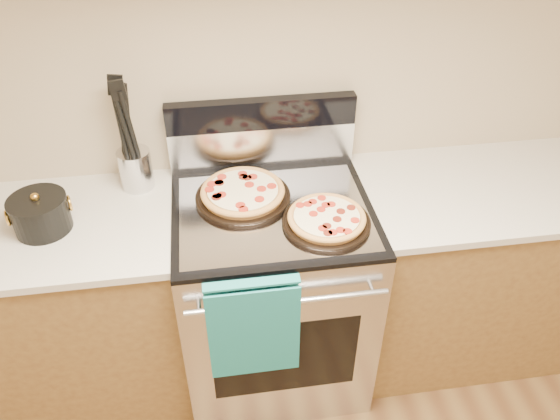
{
  "coord_description": "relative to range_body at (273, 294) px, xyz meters",
  "views": [
    {
      "loc": [
        -0.21,
        0.02,
        2.18
      ],
      "look_at": [
        0.01,
        1.55,
        0.99
      ],
      "focal_mm": 35.0,
      "sensor_mm": 36.0,
      "label": 1
    }
  ],
  "objects": [
    {
      "name": "cooktop",
      "position": [
        0.0,
        0.0,
        0.46
      ],
      "size": [
        0.76,
        0.68,
        0.02
      ],
      "primitive_type": "cube",
      "color": "black",
      "rests_on": "range_body"
    },
    {
      "name": "utensil_crock",
      "position": [
        -0.51,
        0.24,
        0.54
      ],
      "size": [
        0.16,
        0.16,
        0.16
      ],
      "primitive_type": "cylinder",
      "rotation": [
        0.0,
        0.0,
        0.27
      ],
      "color": "silver",
      "rests_on": "countertop_left"
    },
    {
      "name": "backsplash_lower",
      "position": [
        0.0,
        0.31,
        0.56
      ],
      "size": [
        0.76,
        0.06,
        0.18
      ],
      "primitive_type": "cube",
      "color": "silver",
      "rests_on": "cooktop"
    },
    {
      "name": "dish_towel",
      "position": [
        -0.12,
        -0.38,
        0.25
      ],
      "size": [
        0.32,
        0.05,
        0.42
      ],
      "primitive_type": null,
      "color": "#176F75",
      "rests_on": "oven_handle"
    },
    {
      "name": "foil_sheet",
      "position": [
        0.0,
        -0.03,
        0.47
      ],
      "size": [
        0.7,
        0.55,
        0.01
      ],
      "primitive_type": "cube",
      "color": "gray",
      "rests_on": "cooktop"
    },
    {
      "name": "backsplash_upper",
      "position": [
        0.0,
        0.31,
        0.71
      ],
      "size": [
        0.76,
        0.06,
        0.12
      ],
      "primitive_type": "cube",
      "color": "black",
      "rests_on": "backsplash_lower"
    },
    {
      "name": "wall_back",
      "position": [
        0.0,
        0.35,
        0.9
      ],
      "size": [
        4.0,
        0.0,
        4.0
      ],
      "primitive_type": "plane",
      "rotation": [
        1.57,
        0.0,
        0.0
      ],
      "color": "tan",
      "rests_on": "ground"
    },
    {
      "name": "countertop_left",
      "position": [
        -0.88,
        0.03,
        0.45
      ],
      "size": [
        1.02,
        0.64,
        0.03
      ],
      "primitive_type": "cube",
      "color": "#BCB4A9",
      "rests_on": "cabinet_left"
    },
    {
      "name": "saucepan",
      "position": [
        -0.84,
        0.02,
        0.52
      ],
      "size": [
        0.25,
        0.25,
        0.12
      ],
      "primitive_type": "cylinder",
      "rotation": [
        0.0,
        0.0,
        0.28
      ],
      "color": "black",
      "rests_on": "countertop_left"
    },
    {
      "name": "range_body",
      "position": [
        0.0,
        0.0,
        0.0
      ],
      "size": [
        0.76,
        0.68,
        0.9
      ],
      "primitive_type": "cube",
      "color": "#B7B7BC",
      "rests_on": "ground"
    },
    {
      "name": "oven_window",
      "position": [
        0.0,
        -0.34,
        0.0
      ],
      "size": [
        0.56,
        0.01,
        0.4
      ],
      "primitive_type": "cube",
      "color": "black",
      "rests_on": "range_body"
    },
    {
      "name": "oven_handle",
      "position": [
        0.0,
        -0.38,
        0.35
      ],
      "size": [
        0.7,
        0.03,
        0.03
      ],
      "primitive_type": "cylinder",
      "rotation": [
        0.0,
        1.57,
        0.0
      ],
      "color": "silver",
      "rests_on": "range_body"
    },
    {
      "name": "pepperoni_pizza_back",
      "position": [
        -0.11,
        0.07,
        0.5
      ],
      "size": [
        0.44,
        0.44,
        0.05
      ],
      "primitive_type": null,
      "rotation": [
        0.0,
        0.0,
        -0.24
      ],
      "color": "#BE783A",
      "rests_on": "foil_sheet"
    },
    {
      "name": "cabinet_left",
      "position": [
        -0.88,
        0.03,
        -0.01
      ],
      "size": [
        1.0,
        0.62,
        0.88
      ],
      "primitive_type": "cube",
      "color": "brown",
      "rests_on": "ground"
    },
    {
      "name": "pepperoni_pizza_front",
      "position": [
        0.18,
        -0.13,
        0.5
      ],
      "size": [
        0.35,
        0.35,
        0.04
      ],
      "primitive_type": null,
      "rotation": [
        0.0,
        0.0,
        0.11
      ],
      "color": "#BE783A",
      "rests_on": "foil_sheet"
    },
    {
      "name": "countertop_right",
      "position": [
        0.88,
        0.03,
        0.45
      ],
      "size": [
        1.02,
        0.64,
        0.03
      ],
      "primitive_type": "cube",
      "color": "#BCB4A9",
      "rests_on": "cabinet_right"
    },
    {
      "name": "cabinet_right",
      "position": [
        0.88,
        0.03,
        -0.01
      ],
      "size": [
        1.0,
        0.62,
        0.88
      ],
      "primitive_type": "cube",
      "color": "brown",
      "rests_on": "ground"
    }
  ]
}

